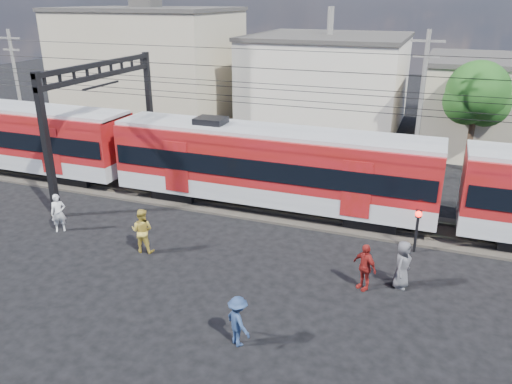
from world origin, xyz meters
TOP-DOWN VIEW (x-y plane):
  - ground at (0.00, 0.00)m, footprint 120.00×120.00m
  - track_bed at (0.00, 8.00)m, footprint 70.00×3.40m
  - rail_near at (0.00, 7.25)m, footprint 70.00×0.12m
  - rail_far at (0.00, 8.75)m, footprint 70.00×0.12m
  - commuter_train at (-0.20, 8.00)m, footprint 50.30×3.08m
  - catenary at (-8.65, 8.00)m, footprint 70.00×9.30m
  - building_west at (-17.00, 24.00)m, footprint 14.28×10.20m
  - building_midwest at (-2.00, 27.00)m, footprint 12.24×12.24m
  - utility_pole_mid at (6.00, 15.00)m, footprint 1.80×0.24m
  - utility_pole_west at (-22.00, 14.00)m, footprint 1.80×0.24m
  - tree_near at (9.19, 18.09)m, footprint 3.82×3.64m
  - pedestrian_a at (-8.67, 2.20)m, footprint 0.77×0.74m
  - pedestrian_b at (-3.98, 1.83)m, footprint 1.03×0.86m
  - pedestrian_c at (2.12, -2.40)m, footprint 1.24×1.13m
  - pedestrian_d at (5.23, 2.18)m, footprint 1.12×0.97m
  - pedestrian_e at (6.51, 2.77)m, footprint 0.79×1.03m
  - crossing_signal at (6.80, 5.80)m, footprint 0.28×0.28m

SIDE VIEW (x-z plane):
  - ground at x=0.00m, z-range 0.00..0.00m
  - track_bed at x=0.00m, z-range 0.00..0.12m
  - rail_near at x=0.00m, z-range 0.12..0.24m
  - rail_far at x=0.00m, z-range 0.12..0.24m
  - pedestrian_c at x=2.12m, z-range 0.00..1.68m
  - pedestrian_a at x=-8.67m, z-range 0.00..1.78m
  - pedestrian_d at x=5.23m, z-range 0.00..1.81m
  - pedestrian_e at x=6.51m, z-range 0.00..1.87m
  - pedestrian_b at x=-3.98m, z-range 0.00..1.93m
  - crossing_signal at x=6.80m, z-range 0.37..2.31m
  - commuter_train at x=-0.20m, z-range 0.31..4.49m
  - building_midwest at x=-2.00m, z-range 0.01..7.31m
  - utility_pole_west at x=-22.00m, z-range 0.28..8.28m
  - utility_pole_mid at x=6.00m, z-range 0.28..8.78m
  - building_west at x=-17.00m, z-range 0.01..9.31m
  - tree_near at x=9.19m, z-range 1.30..8.02m
  - catenary at x=-8.65m, z-range 1.38..8.89m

